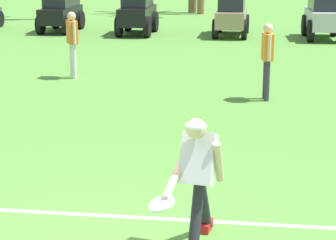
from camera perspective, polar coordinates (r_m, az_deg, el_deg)
The scene contains 9 objects.
field_line_paint at distance 7.76m, azimuth -3.55°, elevation -8.41°, with size 18.44×0.08×0.01m, color white.
frisbee_thrower at distance 6.78m, azimuth 2.65°, elevation -4.73°, with size 0.55×1.08×1.42m.
frisbee_in_flight at distance 6.33m, azimuth -0.55°, elevation -7.30°, with size 0.36×0.36×0.11m.
teammate_near_sideline at distance 15.60m, azimuth -8.33°, elevation 7.04°, with size 0.35×0.45×1.56m.
teammate_deep at distance 13.36m, azimuth 8.64°, elevation 5.68°, with size 0.26×0.50×1.56m.
parked_car_slot_b at distance 24.17m, azimuth -9.30°, elevation 9.32°, with size 1.21×2.43×1.34m.
parked_car_slot_c at distance 23.14m, azimuth -2.69°, elevation 9.30°, with size 1.25×2.39×1.40m.
parked_car_slot_d at distance 22.86m, azimuth 5.57°, elevation 9.13°, with size 1.21×2.43×1.34m.
parked_car_slot_e at distance 22.54m, azimuth 13.37°, elevation 8.76°, with size 1.39×2.44×1.40m.
Camera 1 is at (1.78, -6.18, 3.10)m, focal length 70.00 mm.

